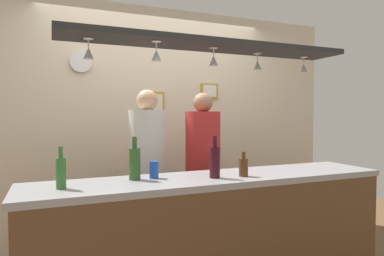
{
  "coord_description": "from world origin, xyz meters",
  "views": [
    {
      "loc": [
        -1.11,
        -2.57,
        1.42
      ],
      "look_at": [
        0.0,
        0.1,
        1.3
      ],
      "focal_mm": 31.76,
      "sensor_mm": 36.0,
      "label": 1
    }
  ],
  "objects_px": {
    "bottle_wine_dark_red": "(215,161)",
    "bottle_champagne_green": "(135,163)",
    "bottle_beer_green_import": "(61,172)",
    "wall_clock": "(81,61)",
    "picture_frame_crest": "(156,103)",
    "drink_can": "(154,170)",
    "picture_frame_upper_small": "(209,91)",
    "person_left_white_patterned_shirt": "(148,161)",
    "bottle_beer_brown_stubby": "(244,167)",
    "person_middle_red_shirt": "(203,159)"
  },
  "relations": [
    {
      "from": "bottle_wine_dark_red",
      "to": "bottle_champagne_green",
      "type": "distance_m",
      "value": 0.57
    },
    {
      "from": "bottle_beer_green_import",
      "to": "wall_clock",
      "type": "height_order",
      "value": "wall_clock"
    },
    {
      "from": "bottle_champagne_green",
      "to": "bottle_beer_green_import",
      "type": "xyz_separation_m",
      "value": [
        -0.48,
        -0.11,
        -0.01
      ]
    },
    {
      "from": "picture_frame_crest",
      "to": "drink_can",
      "type": "bearing_deg",
      "value": -107.31
    },
    {
      "from": "bottle_wine_dark_red",
      "to": "drink_can",
      "type": "xyz_separation_m",
      "value": [
        -0.41,
        0.15,
        -0.06
      ]
    },
    {
      "from": "picture_frame_upper_small",
      "to": "wall_clock",
      "type": "height_order",
      "value": "wall_clock"
    },
    {
      "from": "person_left_white_patterned_shirt",
      "to": "bottle_beer_brown_stubby",
      "type": "bearing_deg",
      "value": -60.28
    },
    {
      "from": "person_middle_red_shirt",
      "to": "bottle_champagne_green",
      "type": "distance_m",
      "value": 1.08
    },
    {
      "from": "wall_clock",
      "to": "picture_frame_upper_small",
      "type": "bearing_deg",
      "value": 0.25
    },
    {
      "from": "bottle_wine_dark_red",
      "to": "picture_frame_upper_small",
      "type": "xyz_separation_m",
      "value": [
        0.66,
        1.47,
        0.61
      ]
    },
    {
      "from": "person_middle_red_shirt",
      "to": "picture_frame_upper_small",
      "type": "distance_m",
      "value": 1.02
    },
    {
      "from": "bottle_beer_brown_stubby",
      "to": "bottle_beer_green_import",
      "type": "relative_size",
      "value": 0.69
    },
    {
      "from": "bottle_beer_brown_stubby",
      "to": "wall_clock",
      "type": "distance_m",
      "value": 2.02
    },
    {
      "from": "picture_frame_upper_small",
      "to": "bottle_beer_brown_stubby",
      "type": "bearing_deg",
      "value": -106.19
    },
    {
      "from": "drink_can",
      "to": "bottle_champagne_green",
      "type": "bearing_deg",
      "value": -179.35
    },
    {
      "from": "wall_clock",
      "to": "bottle_beer_brown_stubby",
      "type": "bearing_deg",
      "value": -55.74
    },
    {
      "from": "drink_can",
      "to": "person_middle_red_shirt",
      "type": "bearing_deg",
      "value": 44.58
    },
    {
      "from": "person_left_white_patterned_shirt",
      "to": "wall_clock",
      "type": "bearing_deg",
      "value": 129.79
    },
    {
      "from": "bottle_beer_brown_stubby",
      "to": "picture_frame_upper_small",
      "type": "height_order",
      "value": "picture_frame_upper_small"
    },
    {
      "from": "wall_clock",
      "to": "bottle_champagne_green",
      "type": "bearing_deg",
      "value": -79.41
    },
    {
      "from": "drink_can",
      "to": "picture_frame_crest",
      "type": "xyz_separation_m",
      "value": [
        0.41,
        1.31,
        0.52
      ]
    },
    {
      "from": "picture_frame_crest",
      "to": "bottle_beer_brown_stubby",
      "type": "bearing_deg",
      "value": -81.64
    },
    {
      "from": "person_left_white_patterned_shirt",
      "to": "bottle_champagne_green",
      "type": "bearing_deg",
      "value": -112.03
    },
    {
      "from": "drink_can",
      "to": "picture_frame_upper_small",
      "type": "relative_size",
      "value": 0.55
    },
    {
      "from": "bottle_champagne_green",
      "to": "picture_frame_upper_small",
      "type": "distance_m",
      "value": 1.88
    },
    {
      "from": "bottle_beer_green_import",
      "to": "picture_frame_upper_small",
      "type": "distance_m",
      "value": 2.29
    },
    {
      "from": "bottle_wine_dark_red",
      "to": "bottle_champagne_green",
      "type": "height_order",
      "value": "same"
    },
    {
      "from": "person_middle_red_shirt",
      "to": "bottle_champagne_green",
      "type": "relative_size",
      "value": 5.43
    },
    {
      "from": "bottle_wine_dark_red",
      "to": "bottle_beer_brown_stubby",
      "type": "bearing_deg",
      "value": -6.57
    },
    {
      "from": "bottle_beer_brown_stubby",
      "to": "bottle_beer_green_import",
      "type": "bearing_deg",
      "value": 177.02
    },
    {
      "from": "person_middle_red_shirt",
      "to": "bottle_beer_brown_stubby",
      "type": "height_order",
      "value": "person_middle_red_shirt"
    },
    {
      "from": "bottle_champagne_green",
      "to": "drink_can",
      "type": "relative_size",
      "value": 2.46
    },
    {
      "from": "bottle_champagne_green",
      "to": "bottle_beer_green_import",
      "type": "height_order",
      "value": "bottle_champagne_green"
    },
    {
      "from": "bottle_champagne_green",
      "to": "drink_can",
      "type": "distance_m",
      "value": 0.15
    },
    {
      "from": "person_middle_red_shirt",
      "to": "bottle_champagne_green",
      "type": "xyz_separation_m",
      "value": [
        -0.83,
        -0.68,
        0.1
      ]
    },
    {
      "from": "wall_clock",
      "to": "bottle_wine_dark_red",
      "type": "bearing_deg",
      "value": -61.6
    },
    {
      "from": "bottle_beer_brown_stubby",
      "to": "bottle_beer_green_import",
      "type": "distance_m",
      "value": 1.25
    },
    {
      "from": "bottle_beer_green_import",
      "to": "picture_frame_crest",
      "type": "distance_m",
      "value": 1.82
    },
    {
      "from": "person_middle_red_shirt",
      "to": "picture_frame_upper_small",
      "type": "relative_size",
      "value": 7.41
    },
    {
      "from": "picture_frame_upper_small",
      "to": "person_left_white_patterned_shirt",
      "type": "bearing_deg",
      "value": -145.67
    },
    {
      "from": "person_middle_red_shirt",
      "to": "picture_frame_crest",
      "type": "bearing_deg",
      "value": 114.06
    },
    {
      "from": "bottle_champagne_green",
      "to": "wall_clock",
      "type": "distance_m",
      "value": 1.59
    },
    {
      "from": "drink_can",
      "to": "picture_frame_upper_small",
      "type": "bearing_deg",
      "value": 51.02
    },
    {
      "from": "person_left_white_patterned_shirt",
      "to": "drink_can",
      "type": "distance_m",
      "value": 0.69
    },
    {
      "from": "person_left_white_patterned_shirt",
      "to": "picture_frame_upper_small",
      "type": "xyz_separation_m",
      "value": [
        0.92,
        0.63,
        0.71
      ]
    },
    {
      "from": "person_left_white_patterned_shirt",
      "to": "drink_can",
      "type": "height_order",
      "value": "person_left_white_patterned_shirt"
    },
    {
      "from": "bottle_wine_dark_red",
      "to": "picture_frame_upper_small",
      "type": "bearing_deg",
      "value": 65.91
    },
    {
      "from": "bottle_beer_green_import",
      "to": "picture_frame_upper_small",
      "type": "height_order",
      "value": "picture_frame_upper_small"
    },
    {
      "from": "bottle_wine_dark_red",
      "to": "bottle_beer_brown_stubby",
      "type": "relative_size",
      "value": 1.67
    },
    {
      "from": "drink_can",
      "to": "picture_frame_upper_small",
      "type": "distance_m",
      "value": 1.81
    }
  ]
}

